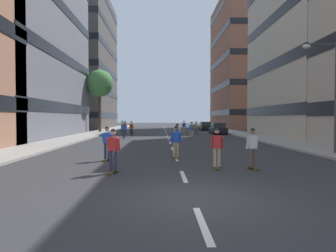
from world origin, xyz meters
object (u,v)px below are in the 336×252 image
(skater_2, at_px, (196,127))
(skater_1, at_px, (122,125))
(skater_3, at_px, (217,146))
(skater_12, at_px, (184,126))
(skater_8, at_px, (192,128))
(skater_10, at_px, (177,134))
(streetlamp_right, at_px, (330,85))
(skater_9, at_px, (113,149))
(skater_6, at_px, (107,142))
(street_tree_near, at_px, (100,84))
(skater_0, at_px, (125,127))
(skater_5, at_px, (124,129))
(skater_4, at_px, (176,140))
(parked_car_mid, at_px, (218,129))
(parked_car_near, at_px, (205,126))
(skater_11, at_px, (253,146))
(skater_7, at_px, (131,127))

(skater_2, bearing_deg, skater_1, 131.88)
(skater_3, relative_size, skater_12, 1.00)
(skater_8, bearing_deg, skater_10, -101.50)
(streetlamp_right, height_order, skater_8, streetlamp_right)
(skater_9, bearing_deg, skater_2, 75.60)
(skater_1, relative_size, skater_12, 1.00)
(skater_1, distance_m, skater_6, 33.32)
(street_tree_near, xyz_separation_m, skater_0, (4.19, -4.10, -6.26))
(skater_5, height_order, skater_6, same)
(skater_1, xyz_separation_m, skater_6, (3.49, -33.14, -0.03))
(skater_4, relative_size, skater_12, 1.00)
(parked_car_mid, xyz_separation_m, skater_8, (-4.27, -6.59, 0.32))
(parked_car_near, xyz_separation_m, skater_3, (-5.36, -38.28, 0.29))
(skater_10, relative_size, skater_11, 1.00)
(skater_3, relative_size, skater_8, 1.00)
(skater_2, distance_m, skater_6, 22.41)
(parked_car_near, distance_m, skater_3, 38.66)
(streetlamp_right, bearing_deg, skater_7, 124.42)
(parked_car_mid, height_order, skater_4, skater_4)
(skater_6, height_order, skater_8, same)
(parked_car_near, distance_m, skater_0, 16.66)
(skater_11, distance_m, skater_12, 30.40)
(street_tree_near, xyz_separation_m, skater_1, (2.74, 4.18, -6.26))
(parked_car_near, xyz_separation_m, skater_9, (-9.70, -39.21, 0.29))
(skater_3, height_order, skater_7, same)
(skater_7, xyz_separation_m, skater_12, (7.09, 5.85, -0.03))
(parked_car_mid, bearing_deg, skater_1, 148.38)
(streetlamp_right, height_order, skater_5, streetlamp_right)
(streetlamp_right, relative_size, skater_2, 3.65)
(skater_0, bearing_deg, parked_car_mid, -1.73)
(skater_0, relative_size, skater_8, 1.00)
(streetlamp_right, xyz_separation_m, skater_11, (-6.05, -4.66, -3.15))
(skater_0, distance_m, skater_4, 24.83)
(skater_4, xyz_separation_m, skater_5, (-4.77, 16.17, 0.00))
(parked_car_mid, relative_size, skater_7, 2.47)
(streetlamp_right, xyz_separation_m, skater_8, (-6.45, 15.95, -3.12))
(skater_6, xyz_separation_m, skater_10, (4.00, 6.61, 0.03))
(parked_car_near, height_order, skater_6, skater_6)
(parked_car_mid, relative_size, skater_1, 2.47)
(parked_car_mid, relative_size, skater_11, 2.47)
(street_tree_near, height_order, skater_11, street_tree_near)
(parked_car_near, bearing_deg, skater_2, -103.03)
(streetlamp_right, bearing_deg, parked_car_mid, 95.53)
(parked_car_mid, relative_size, skater_0, 2.47)
(street_tree_near, height_order, skater_6, street_tree_near)
(parked_car_near, height_order, skater_3, skater_3)
(skater_2, bearing_deg, skater_0, 158.45)
(skater_3, relative_size, skater_9, 1.00)
(skater_11, bearing_deg, parked_car_near, 84.26)
(parked_car_near, xyz_separation_m, skater_4, (-6.97, -35.07, 0.29))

